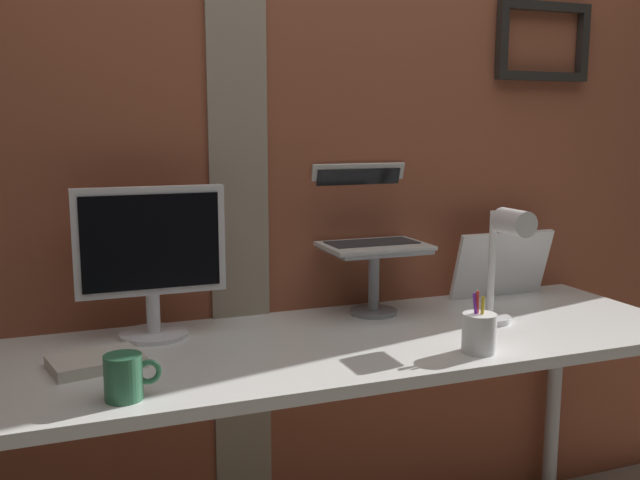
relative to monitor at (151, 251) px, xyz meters
The scene contains 10 objects.
brick_wall_back 0.64m from the monitor, 19.96° to the left, with size 3.69×0.16×2.69m.
desk 0.57m from the monitor, 24.47° to the right, with size 2.00×0.64×0.76m.
monitor is the anchor object (origin of this frame).
laptop_stand 0.65m from the monitor, ahead, with size 0.28×0.22×0.20m.
laptop 0.65m from the monitor, ahead, with size 0.30×0.29×0.24m.
whiteboard_panel 1.12m from the monitor, ahead, with size 0.34×0.02×0.23m, color white.
desk_lamp 0.95m from the monitor, 15.38° to the right, with size 0.12×0.20×0.33m.
pen_cup 0.86m from the monitor, 29.63° to the right, with size 0.08×0.08×0.15m.
coffee_mug 0.47m from the monitor, 105.30° to the right, with size 0.12×0.08×0.09m.
paper_clutter_stack 0.34m from the monitor, 128.94° to the right, with size 0.20×0.14×0.03m, color silver.
Camera 1 is at (-0.73, -1.65, 1.31)m, focal length 39.47 mm.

